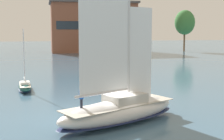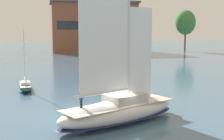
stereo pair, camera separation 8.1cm
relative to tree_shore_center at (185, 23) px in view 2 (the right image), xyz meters
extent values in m
plane|color=#42667F|center=(-43.31, -80.62, -10.36)|extent=(400.00, 400.00, 0.00)
cube|color=brown|center=(-32.34, 5.94, -1.95)|extent=(29.11, 14.23, 16.81)
cube|color=#1E2833|center=(-32.34, -1.25, -1.11)|extent=(26.20, 0.10, 2.69)
cube|color=#514C4C|center=(-32.34, 5.94, 6.80)|extent=(30.31, 15.43, 0.70)
cylinder|color=brown|center=(0.00, 0.00, -6.36)|extent=(0.64, 0.64, 7.99)
ellipsoid|color=#3D7A3D|center=(0.00, 0.00, 0.05)|extent=(7.19, 7.19, 8.78)
ellipsoid|color=silver|center=(-43.31, -80.62, -9.38)|extent=(11.71, 7.90, 1.95)
ellipsoid|color=#19234C|center=(-43.31, -80.62, -9.92)|extent=(11.82, 7.98, 0.23)
cube|color=#BCB7A8|center=(-43.31, -80.62, -8.82)|extent=(10.25, 6.84, 0.06)
cube|color=beige|center=(-42.80, -80.37, -8.39)|extent=(3.87, 3.42, 0.80)
cylinder|color=silver|center=(-42.49, -80.21, -1.62)|extent=(0.23, 0.23, 14.32)
cylinder|color=silver|center=(-44.81, -81.34, -7.64)|extent=(4.72, 2.43, 0.19)
cube|color=white|center=(-44.62, -81.25, -1.77)|extent=(4.28, 2.10, 11.74)
cube|color=white|center=(-41.27, -79.62, -4.85)|extent=(2.28, 1.13, 7.88)
cylinder|color=#232838|center=(-46.57, -81.78, -8.36)|extent=(0.27, 0.27, 0.85)
cylinder|color=#1E4CA5|center=(-46.57, -81.78, -7.61)|extent=(0.45, 0.45, 0.65)
sphere|color=tan|center=(-46.57, -81.78, -7.17)|extent=(0.24, 0.24, 0.24)
ellipsoid|color=#194C47|center=(-51.76, -64.49, -9.88)|extent=(2.05, 5.68, 0.95)
ellipsoid|color=#19234C|center=(-51.76, -64.49, -10.14)|extent=(2.07, 5.74, 0.11)
cube|color=beige|center=(-51.76, -64.49, -9.59)|extent=(1.74, 4.99, 0.06)
cube|color=silver|center=(-51.74, -64.77, -9.37)|extent=(1.23, 1.65, 0.39)
cylinder|color=silver|center=(-51.72, -64.94, -6.09)|extent=(0.11, 0.11, 6.95)
cylinder|color=silver|center=(-51.84, -63.69, -9.01)|extent=(0.32, 2.50, 0.09)
cylinder|color=white|center=(-51.84, -63.69, -8.94)|extent=(0.35, 2.26, 0.15)
camera|label=1|loc=(-49.14, -104.75, -2.82)|focal=50.00mm
camera|label=2|loc=(-49.06, -104.77, -2.82)|focal=50.00mm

